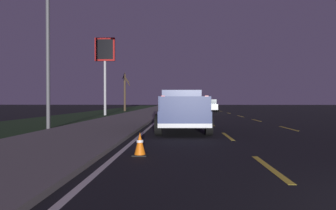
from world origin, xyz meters
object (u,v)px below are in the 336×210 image
Objects in this scene: street_light_near at (53,21)px; pickup_truck at (182,110)px; traffic_cone_near at (140,144)px; bare_tree_far at (125,91)px; gas_price_sign at (105,57)px; sedan_green at (180,105)px; sedan_silver at (209,105)px; sedan_white at (182,106)px.

pickup_truck is at bearing -90.63° from street_light_near.
bare_tree_far is at bearing 11.58° from traffic_cone_near.
bare_tree_far is (11.42, 0.30, -2.83)m from gas_price_sign.
gas_price_sign is 13.52m from street_light_near.
street_light_near is (-30.09, 6.09, 4.41)m from sedan_green.
bare_tree_far reaches higher than traffic_cone_near.
bare_tree_far is (1.74, 11.07, 1.91)m from sedan_silver.
sedan_white is 0.51× the size of street_light_near.
traffic_cone_near is (-6.53, -5.09, -4.91)m from street_light_near.
sedan_silver is at bearing -152.37° from sedan_green.
pickup_truck is at bearing -9.32° from traffic_cone_near.
street_light_near reaches higher than gas_price_sign.
sedan_white is at bearing -45.20° from gas_price_sign.
street_light_near is at bearing 168.57° from sedan_green.
pickup_truck is at bearing 171.26° from sedan_silver.
sedan_silver is 11.37m from bare_tree_far.
sedan_silver is 25.50m from street_light_near.
street_light_near is at bearing 37.93° from traffic_cone_near.
sedan_white is at bearing -178.69° from sedan_green.
gas_price_sign is 1.41× the size of bare_tree_far.
sedan_silver reaches higher than traffic_cone_near.
sedan_silver is at bearing -55.09° from sedan_white.
sedan_green is 0.85× the size of bare_tree_far.
gas_price_sign is 0.84× the size of street_light_near.
sedan_silver is 7.64× the size of traffic_cone_near.
gas_price_sign is (-7.30, 7.35, 4.75)m from sedan_white.
pickup_truck is 9.46× the size of traffic_cone_near.
pickup_truck is 6.58m from traffic_cone_near.
sedan_green is 0.51× the size of street_light_near.
traffic_cone_near is (-20.00, -6.13, -5.25)m from gas_price_sign.
gas_price_sign is at bearing 131.97° from sedan_silver.
bare_tree_far is at bearing 61.66° from sedan_white.
sedan_green is at bearing -11.43° from street_light_near.
sedan_silver is at bearing -48.03° from gas_price_sign.
pickup_truck is at bearing -163.28° from bare_tree_far.
traffic_cone_near is at bearing -142.07° from street_light_near.
gas_price_sign is at bearing 134.80° from sedan_white.
pickup_truck is 30.16m from sedan_green.
sedan_white is 0.60× the size of gas_price_sign.
sedan_green is at bearing 27.63° from sedan_silver.
sedan_white is at bearing -118.34° from bare_tree_far.
sedan_white is at bearing -16.88° from street_light_near.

